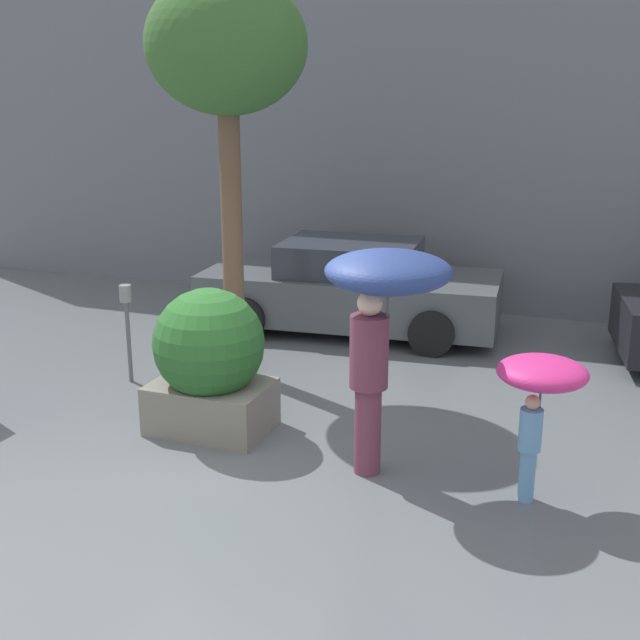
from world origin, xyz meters
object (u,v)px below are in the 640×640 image
planter_box (210,360)px  person_adult (383,298)px  person_child (540,384)px  parked_car_near (350,289)px  parking_meter (127,312)px  street_tree (227,53)px

planter_box → person_adult: size_ratio=0.72×
person_child → parked_car_near: 5.24m
person_adult → parking_meter: (-3.48, 1.27, -0.79)m
person_adult → parked_car_near: (-1.70, 4.26, -1.05)m
planter_box → person_child: 3.28m
person_child → street_tree: size_ratio=0.27×
person_child → parking_meter: 4.99m
person_adult → street_tree: 3.84m
parked_car_near → street_tree: (-0.76, -2.21, 3.17)m
person_adult → person_child: size_ratio=1.64×
parked_car_near → person_child: bearing=-149.1°
person_adult → parking_meter: bearing=156.2°
person_child → parking_meter: person_child is taller
person_child → street_tree: 5.11m
parked_car_near → street_tree: 3.94m
parked_car_near → parking_meter: 3.49m
parked_car_near → parking_meter: size_ratio=3.65×
person_child → parking_meter: (-4.83, 1.25, -0.18)m
street_tree → parking_meter: (-1.02, -0.78, -2.91)m
person_adult → street_tree: (-2.46, 2.05, 2.12)m
person_adult → person_child: bearing=-2.8°
person_adult → parked_car_near: 4.70m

